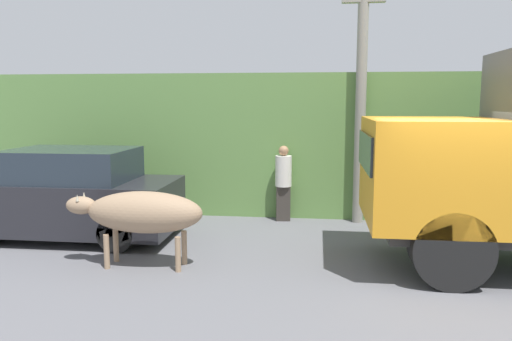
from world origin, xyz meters
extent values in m
plane|color=slate|center=(0.00, 0.00, 0.00)|extent=(60.00, 60.00, 0.00)
cube|color=#608C47|center=(0.00, 6.91, 1.64)|extent=(32.00, 6.22, 3.29)
cube|color=#8CC69E|center=(-6.02, 5.40, 1.56)|extent=(6.21, 2.40, 3.13)
cube|color=#4C4742|center=(-6.02, 5.40, 3.21)|extent=(6.51, 2.70, 0.16)
cube|color=orange|center=(-0.35, 0.75, 1.57)|extent=(2.06, 2.39, 1.64)
cube|color=#232D38|center=(-1.40, 0.75, 1.87)|extent=(0.04, 2.03, 0.57)
cylinder|color=black|center=(-0.25, -0.18, 0.57)|extent=(1.15, 0.53, 1.15)
ellipsoid|color=#9E7F60|center=(-4.90, 0.14, 0.90)|extent=(1.89, 0.68, 0.68)
ellipsoid|color=#9E7F60|center=(-5.97, 0.14, 0.98)|extent=(0.50, 0.29, 0.29)
cone|color=#B7AD93|center=(-5.97, 0.02, 1.13)|extent=(0.06, 0.06, 0.11)
cone|color=#B7AD93|center=(-5.97, 0.25, 1.13)|extent=(0.06, 0.06, 0.11)
cylinder|color=#9E7F60|center=(-5.48, -0.05, 0.28)|extent=(0.09, 0.09, 0.56)
cylinder|color=#9E7F60|center=(-5.48, 0.32, 0.28)|extent=(0.09, 0.09, 0.56)
cylinder|color=#9E7F60|center=(-4.31, -0.05, 0.28)|extent=(0.09, 0.09, 0.56)
cylinder|color=#9E7F60|center=(-4.31, 0.32, 0.28)|extent=(0.09, 0.09, 0.56)
cube|color=#232328|center=(-6.99, 1.63, 0.66)|extent=(4.21, 1.83, 0.96)
cube|color=#232D38|center=(-6.88, 1.63, 1.45)|extent=(2.31, 1.68, 0.61)
cylinder|color=black|center=(-5.68, 0.86, 0.33)|extent=(0.66, 0.29, 0.66)
cube|color=#38332D|center=(-2.91, 3.55, 0.39)|extent=(0.33, 0.24, 0.78)
cylinder|color=silver|center=(-2.91, 3.55, 1.12)|extent=(0.41, 0.41, 0.68)
sphere|color=#A87A56|center=(-2.91, 3.55, 1.57)|extent=(0.22, 0.22, 0.22)
cylinder|color=gray|center=(-1.27, 3.60, 2.70)|extent=(0.23, 0.23, 5.40)
cube|color=gray|center=(-1.27, 3.60, 4.75)|extent=(0.90, 0.18, 0.10)
camera|label=1|loc=(-2.16, -7.39, 2.67)|focal=35.00mm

